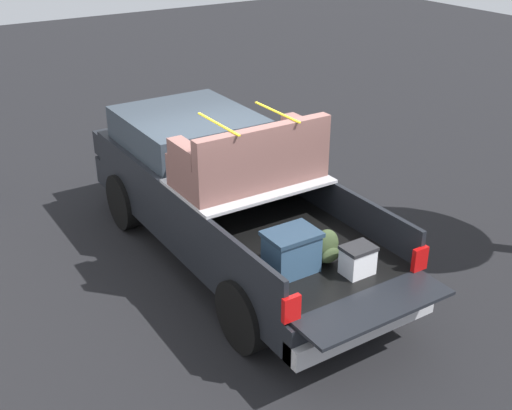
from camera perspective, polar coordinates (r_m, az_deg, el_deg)
name	(u,v)px	position (r m, az deg, el deg)	size (l,w,h in m)	color
ground_plane	(233,258)	(9.23, -2.01, -4.75)	(40.00, 40.00, 0.00)	black
pickup_truck	(219,189)	(9.06, -3.28, 1.44)	(6.05, 2.06, 2.23)	black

